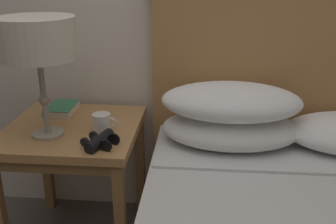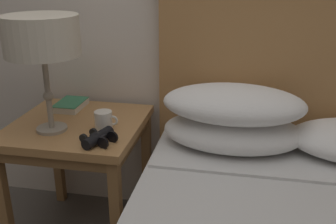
% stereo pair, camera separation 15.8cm
% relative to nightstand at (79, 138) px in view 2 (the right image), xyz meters
% --- Properties ---
extents(nightstand, '(0.58, 0.58, 0.60)m').
position_rel_nightstand_xyz_m(nightstand, '(0.00, 0.00, 0.00)').
color(nightstand, '#AD7A47').
rests_on(nightstand, ground_plane).
extents(table_lamp, '(0.30, 0.30, 0.49)m').
position_rel_nightstand_xyz_m(table_lamp, '(-0.07, -0.10, 0.48)').
color(table_lamp, gray).
rests_on(table_lamp, nightstand).
extents(book_on_nightstand, '(0.13, 0.18, 0.04)m').
position_rel_nightstand_xyz_m(book_on_nightstand, '(-0.11, 0.17, 0.10)').
color(book_on_nightstand, silver).
rests_on(book_on_nightstand, nightstand).
extents(binoculars_pair, '(0.15, 0.16, 0.05)m').
position_rel_nightstand_xyz_m(binoculars_pair, '(0.17, -0.19, 0.10)').
color(binoculars_pair, black).
rests_on(binoculars_pair, nightstand).
extents(coffee_mug, '(0.10, 0.08, 0.08)m').
position_rel_nightstand_xyz_m(coffee_mug, '(0.15, -0.06, 0.12)').
color(coffee_mug, silver).
rests_on(coffee_mug, nightstand).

